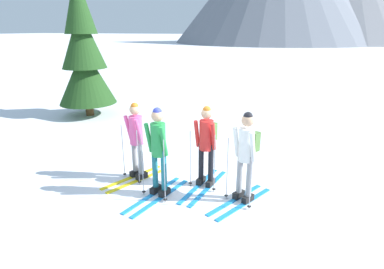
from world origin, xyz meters
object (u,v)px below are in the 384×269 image
at_px(skier_in_green, 158,149).
at_px(pine_tree_near, 84,54).
at_px(skier_in_pink, 136,138).
at_px(skier_in_white, 246,152).
at_px(skier_in_red, 206,142).

height_order(skier_in_green, pine_tree_near, pine_tree_near).
height_order(skier_in_pink, pine_tree_near, pine_tree_near).
relative_size(skier_in_pink, skier_in_white, 0.97).
relative_size(skier_in_pink, skier_in_green, 0.96).
bearing_deg(skier_in_green, skier_in_white, 12.52).
bearing_deg(skier_in_red, skier_in_green, -136.57).
height_order(skier_in_red, skier_in_white, skier_in_white).
height_order(skier_in_pink, skier_in_white, skier_in_white).
bearing_deg(skier_in_white, skier_in_green, -167.48).
bearing_deg(skier_in_green, pine_tree_near, 138.27).
relative_size(skier_in_red, pine_tree_near, 0.34).
distance_m(skier_in_white, pine_tree_near, 7.98).
distance_m(skier_in_pink, skier_in_red, 1.51).
xyz_separation_m(skier_in_green, skier_in_white, (1.60, 0.35, 0.01)).
bearing_deg(skier_in_white, pine_tree_near, 147.98).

